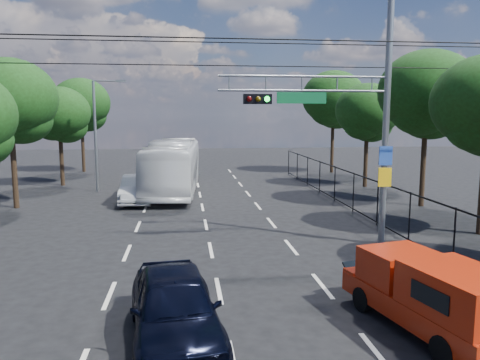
{
  "coord_description": "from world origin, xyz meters",
  "views": [
    {
      "loc": [
        -0.89,
        -8.58,
        4.91
      ],
      "look_at": [
        0.88,
        6.35,
        2.8
      ],
      "focal_mm": 35.0,
      "sensor_mm": 36.0,
      "label": 1
    }
  ],
  "objects": [
    {
      "name": "lane_markings",
      "position": [
        -0.0,
        14.0,
        0.01
      ],
      "size": [
        6.12,
        38.0,
        0.01
      ],
      "color": "beige",
      "rests_on": "ground"
    },
    {
      "name": "signal_mast",
      "position": [
        5.28,
        7.99,
        5.24
      ],
      "size": [
        6.43,
        0.39,
        9.5
      ],
      "color": "slate",
      "rests_on": "ground"
    },
    {
      "name": "streetlight_left",
      "position": [
        -6.33,
        22.0,
        3.94
      ],
      "size": [
        2.09,
        0.22,
        7.08
      ],
      "color": "slate",
      "rests_on": "ground"
    },
    {
      "name": "utility_wires",
      "position": [
        0.0,
        8.83,
        7.23
      ],
      "size": [
        22.0,
        5.04,
        0.74
      ],
      "color": "black",
      "rests_on": "ground"
    },
    {
      "name": "fence_right",
      "position": [
        7.6,
        12.17,
        1.03
      ],
      "size": [
        0.06,
        34.03,
        2.0
      ],
      "color": "black",
      "rests_on": "ground"
    },
    {
      "name": "tree_right_c",
      "position": [
        11.82,
        15.02,
        5.73
      ],
      "size": [
        5.1,
        5.1,
        8.29
      ],
      "color": "black",
      "rests_on": "ground"
    },
    {
      "name": "tree_right_d",
      "position": [
        11.42,
        22.02,
        4.85
      ],
      "size": [
        4.32,
        4.32,
        7.02
      ],
      "color": "black",
      "rests_on": "ground"
    },
    {
      "name": "tree_right_e",
      "position": [
        11.62,
        30.02,
        5.94
      ],
      "size": [
        5.28,
        5.28,
        8.58
      ],
      "color": "black",
      "rests_on": "ground"
    },
    {
      "name": "tree_left_c",
      "position": [
        -9.78,
        17.02,
        5.4
      ],
      "size": [
        4.8,
        4.8,
        7.8
      ],
      "color": "black",
      "rests_on": "ground"
    },
    {
      "name": "tree_left_d",
      "position": [
        -9.38,
        25.02,
        4.72
      ],
      "size": [
        4.2,
        4.2,
        6.83
      ],
      "color": "black",
      "rests_on": "ground"
    },
    {
      "name": "tree_left_e",
      "position": [
        -9.58,
        33.02,
        5.53
      ],
      "size": [
        4.92,
        4.92,
        7.99
      ],
      "color": "black",
      "rests_on": "ground"
    },
    {
      "name": "red_pickup",
      "position": [
        4.56,
        0.94,
        0.92
      ],
      "size": [
        2.62,
        4.86,
        1.72
      ],
      "color": "black",
      "rests_on": "ground"
    },
    {
      "name": "navy_hatchback",
      "position": [
        -1.16,
        1.12,
        0.79
      ],
      "size": [
        2.36,
        4.82,
        1.58
      ],
      "primitive_type": "imported",
      "rotation": [
        0.0,
        0.0,
        0.11
      ],
      "color": "black",
      "rests_on": "ground"
    },
    {
      "name": "white_bus",
      "position": [
        -1.63,
        21.32,
        1.66
      ],
      "size": [
        3.57,
        12.08,
        3.32
      ],
      "primitive_type": "imported",
      "rotation": [
        0.0,
        0.0,
        -0.07
      ],
      "color": "silver",
      "rests_on": "ground"
    },
    {
      "name": "white_van",
      "position": [
        -3.56,
        17.85,
        0.77
      ],
      "size": [
        1.64,
        4.65,
        1.53
      ],
      "primitive_type": "imported",
      "rotation": [
        0.0,
        0.0,
        -0.0
      ],
      "color": "silver",
      "rests_on": "ground"
    }
  ]
}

